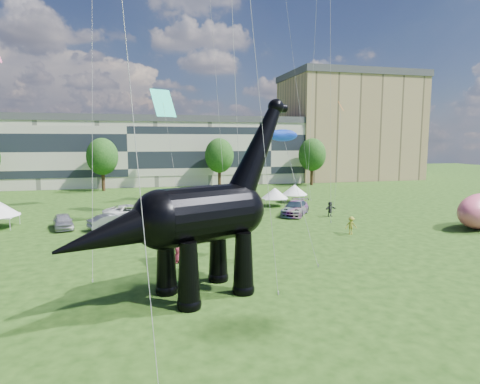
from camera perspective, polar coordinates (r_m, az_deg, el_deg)
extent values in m
plane|color=#16330C|center=(20.68, 3.41, -16.78)|extent=(220.00, 220.00, 0.00)
cube|color=beige|center=(80.09, -15.58, 5.29)|extent=(78.00, 11.00, 12.00)
cube|color=tan|center=(94.78, 15.14, 8.60)|extent=(28.00, 18.00, 22.00)
cylinder|color=#382314|center=(71.63, -18.86, 1.43)|extent=(0.56, 0.56, 3.20)
ellipsoid|color=#14380F|center=(71.33, -19.01, 5.21)|extent=(5.20, 5.20, 6.24)
cylinder|color=#382314|center=(72.64, -2.94, 1.89)|extent=(0.56, 0.56, 3.20)
ellipsoid|color=#14380F|center=(72.35, -2.97, 5.62)|extent=(5.20, 5.20, 6.24)
cylinder|color=#382314|center=(78.05, 10.16, 2.16)|extent=(0.56, 0.56, 3.20)
ellipsoid|color=#14380F|center=(77.78, 10.23, 5.63)|extent=(5.20, 5.20, 6.24)
cone|color=black|center=(20.70, -7.30, -11.67)|extent=(1.56, 1.56, 3.45)
sphere|color=black|center=(21.24, -7.24, -15.55)|extent=(1.26, 1.26, 1.26)
cone|color=black|center=(22.83, -10.46, -9.91)|extent=(1.56, 1.56, 3.45)
sphere|color=black|center=(23.32, -10.37, -13.47)|extent=(1.26, 1.26, 1.26)
cone|color=black|center=(22.49, 0.49, -10.06)|extent=(1.56, 1.56, 3.45)
sphere|color=black|center=(22.99, 0.49, -13.67)|extent=(1.26, 1.26, 1.26)
cone|color=black|center=(24.47, -3.12, -8.62)|extent=(1.56, 1.56, 3.45)
sphere|color=black|center=(24.93, -3.10, -11.98)|extent=(1.26, 1.26, 1.26)
cylinder|color=black|center=(21.84, -5.37, -3.15)|extent=(5.65, 4.73, 3.10)
sphere|color=black|center=(20.72, -11.09, -3.83)|extent=(3.10, 3.10, 3.10)
sphere|color=black|center=(23.16, -0.25, -2.52)|extent=(2.99, 2.99, 2.99)
cone|color=black|center=(23.69, 2.49, 5.78)|extent=(4.66, 3.26, 6.09)
sphere|color=black|center=(24.67, 5.11, 11.95)|extent=(0.97, 0.97, 0.97)
cylinder|color=black|center=(24.90, 5.71, 11.77)|extent=(0.94, 0.78, 0.51)
cone|color=black|center=(19.92, -17.25, -5.60)|extent=(6.54, 4.58, 3.37)
imported|color=#B2B2B7|center=(42.26, -23.85, -3.83)|extent=(2.68, 4.57, 1.46)
imported|color=slate|center=(40.48, -17.72, -4.02)|extent=(4.70, 3.26, 1.47)
imported|color=white|center=(44.31, -15.12, -2.83)|extent=(6.22, 3.25, 1.67)
imported|color=#595960|center=(46.10, 7.87, -2.26)|extent=(5.15, 6.06, 1.67)
cube|color=white|center=(52.15, 4.96, -0.93)|extent=(3.19, 3.19, 0.11)
cone|color=white|center=(52.06, 4.97, -0.14)|extent=(4.04, 4.04, 1.36)
cylinder|color=#999999|center=(50.83, 3.72, -1.70)|extent=(0.05, 0.05, 1.00)
cylinder|color=#999999|center=(51.17, 6.54, -1.67)|extent=(0.05, 0.05, 1.00)
cylinder|color=#999999|center=(53.32, 3.42, -1.27)|extent=(0.05, 0.05, 1.00)
cylinder|color=#999999|center=(53.65, 6.12, -1.25)|extent=(0.05, 0.05, 1.00)
cube|color=white|center=(55.75, 7.74, -0.41)|extent=(3.65, 3.65, 0.11)
cone|color=white|center=(55.66, 7.76, 0.35)|extent=(4.62, 4.62, 1.39)
cylinder|color=#999999|center=(54.58, 6.34, -1.09)|extent=(0.06, 0.06, 1.02)
cylinder|color=#999999|center=(54.52, 9.07, -1.15)|extent=(0.06, 0.06, 1.02)
cylinder|color=#999999|center=(57.15, 6.46, -0.71)|extent=(0.06, 0.06, 1.02)
cylinder|color=#999999|center=(57.10, 9.07, -0.77)|extent=(0.06, 0.06, 1.02)
cylinder|color=#999999|center=(43.81, -29.91, -4.02)|extent=(0.06, 0.06, 1.15)
cylinder|color=#999999|center=(46.56, -28.85, -3.33)|extent=(0.06, 0.06, 1.15)
imported|color=#3A9145|center=(36.20, -17.98, -5.24)|extent=(0.81, 0.65, 1.60)
imported|color=olive|center=(37.74, 15.52, -4.61)|extent=(1.13, 0.75, 1.64)
imported|color=maroon|center=(28.44, -8.80, -8.26)|extent=(0.89, 0.64, 1.69)
imported|color=black|center=(45.96, 12.71, -2.39)|extent=(1.64, 0.94, 1.69)
imported|color=#296797|center=(28.34, 0.62, -8.07)|extent=(0.77, 0.61, 1.84)
imported|color=#6F367B|center=(48.16, -13.27, -1.97)|extent=(1.04, 0.87, 1.67)
plane|color=orange|center=(52.49, 14.16, 11.75)|extent=(1.30, 1.50, 1.17)
plane|color=#0DC79C|center=(45.99, -10.87, 12.33)|extent=(3.72, 2.88, 3.07)
ellipsoid|color=#123AC8|center=(30.81, 6.12, 8.02)|extent=(1.98, 2.51, 0.90)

